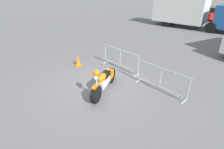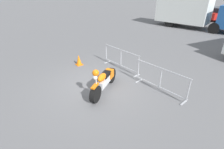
# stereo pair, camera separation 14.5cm
# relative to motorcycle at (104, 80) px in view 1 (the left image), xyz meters

# --- Properties ---
(ground_plane) EXTENTS (120.00, 120.00, 0.00)m
(ground_plane) POSITION_rel_motorcycle_xyz_m (-0.52, -0.04, -0.49)
(ground_plane) COLOR #5B5B5E
(motorcycle) EXTENTS (1.45, 2.00, 1.30)m
(motorcycle) POSITION_rel_motorcycle_xyz_m (0.00, 0.00, 0.00)
(motorcycle) COLOR black
(motorcycle) RESTS_ON ground
(crowd_barrier_near) EXTENTS (2.44, 0.73, 1.07)m
(crowd_barrier_near) POSITION_rel_motorcycle_xyz_m (-1.33, 1.87, 0.06)
(crowd_barrier_near) COLOR #9EA0A5
(crowd_barrier_near) RESTS_ON ground
(crowd_barrier_far) EXTENTS (2.44, 0.73, 1.07)m
(crowd_barrier_far) POSITION_rel_motorcycle_xyz_m (1.33, 1.87, 0.06)
(crowd_barrier_far) COLOR #9EA0A5
(crowd_barrier_far) RESTS_ON ground
(box_truck) EXTENTS (8.02, 4.11, 2.98)m
(box_truck) POSITION_rel_motorcycle_xyz_m (-5.19, 13.60, 1.14)
(box_truck) COLOR silver
(box_truck) RESTS_ON ground
(parked_car_green) EXTENTS (2.15, 4.49, 1.48)m
(parked_car_green) POSITION_rel_motorcycle_xyz_m (-11.69, 20.44, 0.25)
(parked_car_green) COLOR #236B38
(parked_car_green) RESTS_ON ground
(parked_car_black) EXTENTS (2.15, 4.49, 1.48)m
(parked_car_black) POSITION_rel_motorcycle_xyz_m (-8.77, 19.77, 0.25)
(parked_car_black) COLOR black
(parked_car_black) RESTS_ON ground
(parked_car_red) EXTENTS (2.16, 4.53, 1.49)m
(parked_car_red) POSITION_rel_motorcycle_xyz_m (-5.85, 20.38, 0.26)
(parked_car_red) COLOR #B21E19
(parked_car_red) RESTS_ON ground
(traffic_cone) EXTENTS (0.34, 0.34, 0.59)m
(traffic_cone) POSITION_rel_motorcycle_xyz_m (-3.04, 0.27, -0.21)
(traffic_cone) COLOR orange
(traffic_cone) RESTS_ON ground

